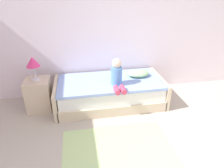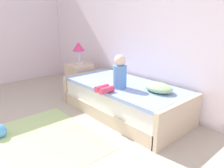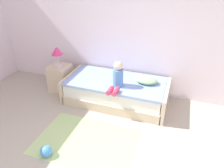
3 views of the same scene
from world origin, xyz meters
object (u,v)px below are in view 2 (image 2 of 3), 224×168
(bed, at_px, (124,99))
(table_lamp, at_px, (78,48))
(pillow, at_px, (158,87))
(nightstand, at_px, (80,78))
(child_figure, at_px, (117,75))

(bed, bearing_deg, table_lamp, 178.06)
(table_lamp, xyz_separation_m, pillow, (1.94, 0.05, -0.37))
(nightstand, height_order, table_lamp, table_lamp)
(nightstand, relative_size, child_figure, 1.18)
(nightstand, bearing_deg, child_figure, -10.74)
(child_figure, bearing_deg, pillow, 33.42)
(table_lamp, xyz_separation_m, child_figure, (1.45, -0.27, -0.23))
(nightstand, bearing_deg, pillow, 1.60)
(bed, xyz_separation_m, nightstand, (-1.35, 0.05, 0.05))
(nightstand, xyz_separation_m, child_figure, (1.45, -0.27, 0.40))
(nightstand, relative_size, table_lamp, 1.33)
(bed, distance_m, nightstand, 1.35)
(nightstand, relative_size, pillow, 1.36)
(table_lamp, distance_m, child_figure, 1.49)
(child_figure, height_order, pillow, child_figure)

